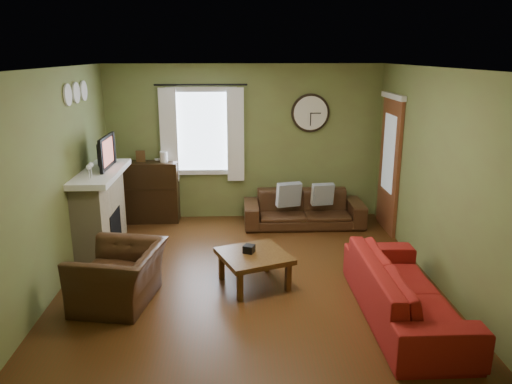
{
  "coord_description": "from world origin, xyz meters",
  "views": [
    {
      "loc": [
        -0.16,
        -5.73,
        2.77
      ],
      "look_at": [
        0.1,
        0.4,
        1.05
      ],
      "focal_mm": 35.0,
      "sensor_mm": 36.0,
      "label": 1
    }
  ],
  "objects_px": {
    "armchair": "(119,276)",
    "coffee_table": "(254,269)",
    "bookshelf": "(153,192)",
    "sofa_brown": "(303,209)",
    "sofa_red": "(405,290)"
  },
  "relations": [
    {
      "from": "armchair",
      "to": "coffee_table",
      "type": "height_order",
      "value": "armchair"
    },
    {
      "from": "bookshelf",
      "to": "sofa_brown",
      "type": "distance_m",
      "value": 2.54
    },
    {
      "from": "coffee_table",
      "to": "armchair",
      "type": "bearing_deg",
      "value": -166.12
    },
    {
      "from": "sofa_brown",
      "to": "sofa_red",
      "type": "relative_size",
      "value": 0.9
    },
    {
      "from": "sofa_red",
      "to": "coffee_table",
      "type": "xyz_separation_m",
      "value": [
        -1.58,
        0.85,
        -0.11
      ]
    },
    {
      "from": "bookshelf",
      "to": "coffee_table",
      "type": "bearing_deg",
      "value": -57.27
    },
    {
      "from": "bookshelf",
      "to": "sofa_red",
      "type": "relative_size",
      "value": 0.47
    },
    {
      "from": "sofa_red",
      "to": "coffee_table",
      "type": "bearing_deg",
      "value": 61.7
    },
    {
      "from": "sofa_brown",
      "to": "coffee_table",
      "type": "bearing_deg",
      "value": -112.54
    },
    {
      "from": "sofa_red",
      "to": "armchair",
      "type": "distance_m",
      "value": 3.16
    },
    {
      "from": "sofa_brown",
      "to": "coffee_table",
      "type": "height_order",
      "value": "sofa_brown"
    },
    {
      "from": "bookshelf",
      "to": "coffee_table",
      "type": "height_order",
      "value": "bookshelf"
    },
    {
      "from": "bookshelf",
      "to": "armchair",
      "type": "bearing_deg",
      "value": -88.71
    },
    {
      "from": "sofa_brown",
      "to": "coffee_table",
      "type": "distance_m",
      "value": 2.36
    },
    {
      "from": "bookshelf",
      "to": "armchair",
      "type": "relative_size",
      "value": 1.01
    }
  ]
}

